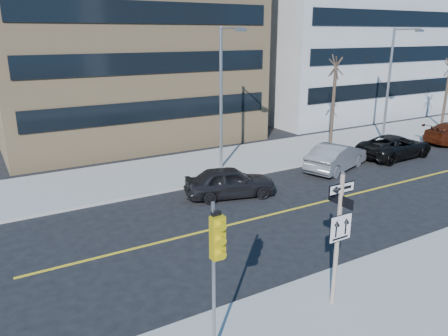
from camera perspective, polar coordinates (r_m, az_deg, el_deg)
ground at (r=15.55m, az=7.35°, el=-12.99°), size 120.00×120.00×0.00m
far_sidewalk at (r=35.55m, az=18.75°, el=3.75°), size 66.00×6.00×0.15m
road_centerline at (r=26.22m, az=23.06°, el=-1.48°), size 40.00×0.14×0.01m
sign_pole at (r=12.77m, az=14.70°, el=-8.14°), size 0.92×0.92×4.06m
traffic_signal at (r=10.18m, az=-0.96°, el=-10.63°), size 0.32×0.45×4.00m
parked_car_a at (r=21.53m, az=0.81°, el=-1.84°), size 2.93×4.80×1.53m
parked_car_b at (r=26.59m, az=14.47°, el=1.42°), size 3.18×5.15×1.60m
parked_car_c at (r=30.49m, az=21.44°, el=2.65°), size 2.68×5.46×1.49m
streetlight_a at (r=24.81m, az=-0.12°, el=10.19°), size 0.55×2.25×8.00m
streetlight_b at (r=34.04m, az=21.10°, el=10.97°), size 0.55×2.25×8.00m
street_tree_west at (r=30.65m, az=14.40°, el=12.45°), size 1.80×1.80×6.35m
building_brick at (r=37.03m, az=-14.82°, el=18.54°), size 18.00×18.00×18.00m
building_grey_mid at (r=47.34m, az=13.38°, el=16.41°), size 20.00×16.00×15.00m
building_grey_far at (r=65.27m, az=25.57°, el=15.78°), size 18.00×18.00×16.00m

